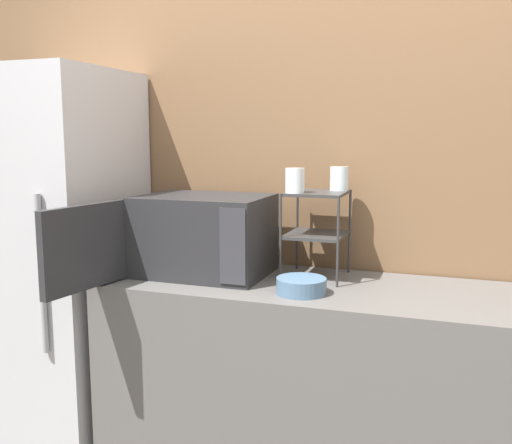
% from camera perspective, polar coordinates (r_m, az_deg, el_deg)
% --- Properties ---
extents(wall_back, '(8.00, 0.06, 2.60)m').
position_cam_1_polar(wall_back, '(2.43, 10.97, 3.76)').
color(wall_back, brown).
rests_on(wall_back, ground_plane).
extents(counter, '(1.91, 0.58, 0.94)m').
position_cam_1_polar(counter, '(2.33, 9.09, -17.72)').
color(counter, '#595654').
rests_on(counter, ground_plane).
extents(microwave, '(0.60, 0.78, 0.32)m').
position_cam_1_polar(microwave, '(2.32, -5.74, -1.36)').
color(microwave, '#262628').
rests_on(microwave, counter).
extents(dish_rack, '(0.23, 0.25, 0.34)m').
position_cam_1_polar(dish_rack, '(2.26, 6.07, 0.59)').
color(dish_rack, '#333333').
rests_on(dish_rack, counter).
extents(glass_front_left, '(0.07, 0.07, 0.10)m').
position_cam_1_polar(glass_front_left, '(2.19, 3.92, 4.17)').
color(glass_front_left, silver).
rests_on(glass_front_left, dish_rack).
extents(glass_back_right, '(0.07, 0.07, 0.10)m').
position_cam_1_polar(glass_back_right, '(2.31, 8.33, 4.32)').
color(glass_back_right, silver).
rests_on(glass_back_right, dish_rack).
extents(bowl, '(0.18, 0.18, 0.06)m').
position_cam_1_polar(bowl, '(2.06, 4.55, -6.40)').
color(bowl, slate).
rests_on(bowl, counter).
extents(refrigerator, '(0.61, 0.64, 1.77)m').
position_cam_1_polar(refrigerator, '(2.70, -19.14, -4.96)').
color(refrigerator, '#B7B7BC').
rests_on(refrigerator, ground_plane).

